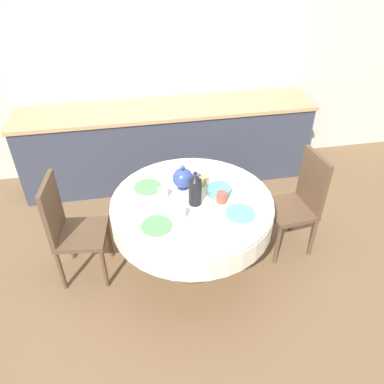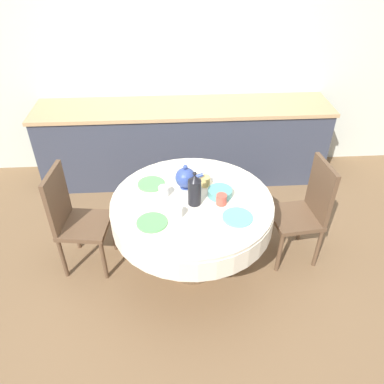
{
  "view_description": "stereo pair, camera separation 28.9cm",
  "coord_description": "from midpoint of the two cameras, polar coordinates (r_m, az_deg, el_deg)",
  "views": [
    {
      "loc": [
        -0.43,
        -2.3,
        2.54
      ],
      "look_at": [
        0.0,
        0.0,
        0.83
      ],
      "focal_mm": 35.0,
      "sensor_mm": 36.0,
      "label": 1
    },
    {
      "loc": [
        -0.15,
        -2.33,
        2.54
      ],
      "look_at": [
        0.0,
        0.0,
        0.83
      ],
      "focal_mm": 35.0,
      "sensor_mm": 36.0,
      "label": 2
    }
  ],
  "objects": [
    {
      "name": "ground_plane",
      "position": [
        3.45,
        2.45,
        -11.27
      ],
      "size": [
        12.0,
        12.0,
        0.0
      ],
      "primitive_type": "plane",
      "color": "brown"
    },
    {
      "name": "wall_back",
      "position": [
        4.33,
        0.41,
        19.55
      ],
      "size": [
        7.0,
        0.05,
        2.6
      ],
      "color": "beige",
      "rests_on": "ground_plane"
    },
    {
      "name": "kitchen_counter",
      "position": [
        4.35,
        0.67,
        7.49
      ],
      "size": [
        3.24,
        0.64,
        0.9
      ],
      "color": "#383D4C",
      "rests_on": "ground_plane"
    },
    {
      "name": "dining_table",
      "position": [
        3.02,
        2.75,
        -3.23
      ],
      "size": [
        1.3,
        1.3,
        0.75
      ],
      "color": "brown",
      "rests_on": "ground_plane"
    },
    {
      "name": "chair_left",
      "position": [
        3.4,
        19.32,
        -2.45
      ],
      "size": [
        0.44,
        0.44,
        0.97
      ],
      "rotation": [
        0.0,
        0.0,
        -4.6
      ],
      "color": "brown",
      "rests_on": "ground_plane"
    },
    {
      "name": "chair_right",
      "position": [
        3.24,
        -15.23,
        -3.75
      ],
      "size": [
        0.45,
        0.45,
        0.97
      ],
      "rotation": [
        0.0,
        0.0,
        -1.69
      ],
      "color": "brown",
      "rests_on": "ground_plane"
    },
    {
      "name": "plate_near_left",
      "position": [
        2.72,
        -3.1,
        -4.78
      ],
      "size": [
        0.23,
        0.23,
        0.01
      ],
      "primitive_type": "cylinder",
      "color": "#5BA85B",
      "rests_on": "dining_table"
    },
    {
      "name": "cup_near_left",
      "position": [
        2.75,
        0.69,
        -3.25
      ],
      "size": [
        0.08,
        0.08,
        0.08
      ],
      "primitive_type": "cylinder",
      "color": "white",
      "rests_on": "dining_table"
    },
    {
      "name": "plate_near_right",
      "position": [
        2.81,
        9.91,
        -3.93
      ],
      "size": [
        0.23,
        0.23,
        0.01
      ],
      "primitive_type": "cylinder",
      "color": "#60BCB7",
      "rests_on": "dining_table"
    },
    {
      "name": "cup_near_right",
      "position": [
        2.9,
        7.37,
        -1.25
      ],
      "size": [
        0.08,
        0.08,
        0.08
      ],
      "primitive_type": "cylinder",
      "color": "#CC4C3D",
      "rests_on": "dining_table"
    },
    {
      "name": "plate_far_left",
      "position": [
        3.11,
        -3.6,
        1.14
      ],
      "size": [
        0.23,
        0.23,
        0.01
      ],
      "primitive_type": "cylinder",
      "color": "#5BA85B",
      "rests_on": "dining_table"
    },
    {
      "name": "cup_far_left",
      "position": [
        2.96,
        -1.54,
        0.01
      ],
      "size": [
        0.08,
        0.08,
        0.08
      ],
      "primitive_type": "cylinder",
      "color": "white",
      "rests_on": "dining_table"
    },
    {
      "name": "plate_far_right",
      "position": [
        3.2,
        7.58,
        1.92
      ],
      "size": [
        0.23,
        0.23,
        0.01
      ],
      "primitive_type": "cylinder",
      "color": "white",
      "rests_on": "dining_table"
    },
    {
      "name": "cup_far_right",
      "position": [
        3.09,
        4.72,
        1.58
      ],
      "size": [
        0.08,
        0.08,
        0.08
      ],
      "primitive_type": "cylinder",
      "color": "#DBB766",
      "rests_on": "dining_table"
    },
    {
      "name": "coffee_carafe",
      "position": [
        2.84,
        3.31,
        0.21
      ],
      "size": [
        0.1,
        0.1,
        0.29
      ],
      "color": "black",
      "rests_on": "dining_table"
    },
    {
      "name": "teapot",
      "position": [
        3.03,
        1.76,
        2.11
      ],
      "size": [
        0.23,
        0.17,
        0.22
      ],
      "color": "#33478E",
      "rests_on": "dining_table"
    },
    {
      "name": "fruit_bowl",
      "position": [
        2.99,
        7.05,
        -0.18
      ],
      "size": [
        0.2,
        0.2,
        0.06
      ],
      "primitive_type": "cylinder",
      "color": "#569993",
      "rests_on": "dining_table"
    }
  ]
}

